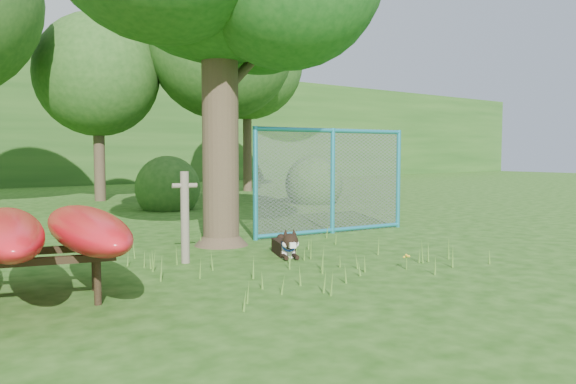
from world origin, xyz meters
TOP-DOWN VIEW (x-y plane):
  - ground at (0.00, 0.00)m, footprint 80.00×80.00m
  - wooden_post at (-1.19, 1.82)m, footprint 0.36×0.16m
  - husky_dog at (0.28, 1.35)m, footprint 0.58×0.95m
  - fence_section at (2.52, 2.76)m, footprint 3.52×0.48m
  - wildflower_clump at (0.98, -0.42)m, footprint 0.10×0.09m
  - bg_tree_c at (1.50, 13.00)m, footprint 4.00×4.00m
  - bg_tree_d at (5.00, 11.00)m, footprint 4.80×4.80m
  - bg_tree_e at (8.00, 14.00)m, footprint 4.60×4.60m
  - shrub_right at (6.50, 8.00)m, footprint 1.80×1.80m
  - shrub_mid at (2.00, 9.00)m, footprint 1.80×1.80m

SIDE VIEW (x-z plane):
  - ground at x=0.00m, z-range 0.00..0.00m
  - shrub_right at x=6.50m, z-range -0.90..0.90m
  - shrub_mid at x=2.00m, z-range -0.90..0.90m
  - husky_dog at x=0.28m, z-range -0.07..0.39m
  - wildflower_clump at x=0.98m, z-range 0.06..0.27m
  - wooden_post at x=-1.19m, z-range 0.04..1.36m
  - fence_section at x=2.52m, z-range -0.68..2.75m
  - bg_tree_c at x=1.50m, z-range 1.05..7.17m
  - bg_tree_d at x=5.00m, z-range 1.33..8.83m
  - bg_tree_e at x=8.00m, z-range 1.46..9.01m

